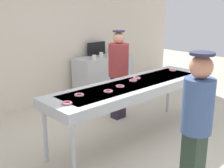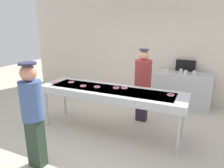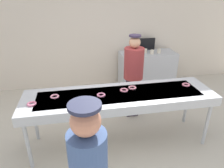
% 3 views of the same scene
% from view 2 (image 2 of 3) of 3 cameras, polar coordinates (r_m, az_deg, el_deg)
% --- Properties ---
extents(ground_plane, '(16.00, 16.00, 0.00)m').
position_cam_2_polar(ground_plane, '(4.51, -0.37, -12.70)').
color(ground_plane, beige).
extents(back_wall, '(8.00, 0.12, 3.33)m').
position_cam_2_polar(back_wall, '(6.33, 9.20, 11.32)').
color(back_wall, beige).
rests_on(back_wall, ground).
extents(fryer_conveyor, '(2.97, 0.81, 0.93)m').
position_cam_2_polar(fryer_conveyor, '(4.17, -0.40, -2.38)').
color(fryer_conveyor, '#B7BABF').
rests_on(fryer_conveyor, ground).
extents(strawberry_donut_0, '(0.17, 0.17, 0.03)m').
position_cam_2_polar(strawberry_donut_0, '(4.67, -11.13, 0.49)').
color(strawberry_donut_0, pink).
rests_on(strawberry_donut_0, fryer_conveyor).
extents(strawberry_donut_1, '(0.14, 0.14, 0.03)m').
position_cam_2_polar(strawberry_donut_1, '(3.91, 15.76, -2.91)').
color(strawberry_donut_1, pink).
rests_on(strawberry_donut_1, fryer_conveyor).
extents(strawberry_donut_2, '(0.19, 0.19, 0.03)m').
position_cam_2_polar(strawberry_donut_2, '(4.18, 1.12, -1.07)').
color(strawberry_donut_2, pink).
rests_on(strawberry_donut_2, fryer_conveyor).
extents(strawberry_donut_3, '(0.19, 0.19, 0.03)m').
position_cam_2_polar(strawberry_donut_3, '(4.34, -7.89, -0.54)').
color(strawberry_donut_3, pink).
rests_on(strawberry_donut_3, fryer_conveyor).
extents(strawberry_donut_4, '(0.17, 0.17, 0.03)m').
position_cam_2_polar(strawberry_donut_4, '(4.73, -15.27, 0.41)').
color(strawberry_donut_4, pink).
rests_on(strawberry_donut_4, fryer_conveyor).
extents(strawberry_donut_5, '(0.15, 0.15, 0.03)m').
position_cam_2_polar(strawberry_donut_5, '(4.25, -4.11, -0.79)').
color(strawberry_donut_5, pink).
rests_on(strawberry_donut_5, fryer_conveyor).
extents(strawberry_donut_6, '(0.15, 0.15, 0.03)m').
position_cam_2_polar(strawberry_donut_6, '(4.18, 3.40, -1.09)').
color(strawberry_donut_6, pink).
rests_on(strawberry_donut_6, fryer_conveyor).
extents(worker_baker, '(0.37, 0.37, 1.66)m').
position_cam_2_polar(worker_baker, '(4.69, 8.43, 0.96)').
color(worker_baker, '#2C2032').
rests_on(worker_baker, ground).
extents(customer_waiting, '(0.32, 0.32, 1.66)m').
position_cam_2_polar(customer_waiting, '(3.32, -20.90, -6.79)').
color(customer_waiting, '#263829').
rests_on(customer_waiting, ground).
extents(prep_counter, '(1.42, 0.60, 0.93)m').
position_cam_2_polar(prep_counter, '(5.92, 18.70, -1.53)').
color(prep_counter, '#B7BABF').
rests_on(prep_counter, ground).
extents(paper_cup_0, '(0.09, 0.09, 0.10)m').
position_cam_2_polar(paper_cup_0, '(5.65, 19.49, 3.02)').
color(paper_cup_0, beige).
rests_on(paper_cup_0, prep_counter).
extents(paper_cup_1, '(0.09, 0.09, 0.10)m').
position_cam_2_polar(paper_cup_1, '(5.66, 14.66, 3.46)').
color(paper_cup_1, beige).
rests_on(paper_cup_1, prep_counter).
extents(paper_cup_2, '(0.09, 0.09, 0.10)m').
position_cam_2_polar(paper_cup_2, '(5.78, 18.34, 3.42)').
color(paper_cup_2, beige).
rests_on(paper_cup_2, prep_counter).
extents(paper_cup_3, '(0.09, 0.09, 0.10)m').
position_cam_2_polar(paper_cup_3, '(5.68, 21.55, 2.88)').
color(paper_cup_3, beige).
rests_on(paper_cup_3, prep_counter).
extents(menu_display, '(0.51, 0.04, 0.31)m').
position_cam_2_polar(menu_display, '(6.02, 19.48, 4.78)').
color(menu_display, black).
rests_on(menu_display, prep_counter).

